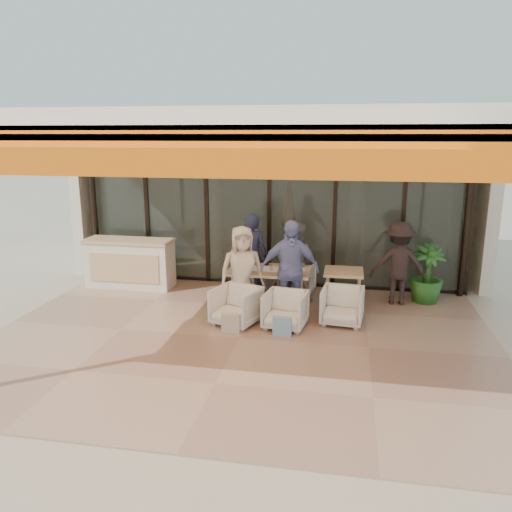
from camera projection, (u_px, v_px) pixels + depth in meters
The scene contains 21 objects.
ground at pixel (240, 339), 7.91m from camera, with size 70.00×70.00×0.00m, color #C6B293.
terrace_floor at pixel (240, 339), 7.90m from camera, with size 8.00×6.00×0.01m, color tan.
terrace_structure at pixel (234, 128), 6.88m from camera, with size 8.00×6.00×3.40m.
glass_storefront at pixel (269, 211), 10.39m from camera, with size 8.08×0.10×3.20m.
interior_block at pixel (284, 173), 12.45m from camera, with size 9.05×3.62×3.52m.
host_counter at pixel (130, 263), 10.47m from camera, with size 1.85×0.65×1.04m.
dining_table at pixel (269, 272), 9.21m from camera, with size 1.50×0.90×0.93m.
chair_far_left at pixel (256, 276), 10.27m from camera, with size 0.62×0.58×0.64m, color white.
chair_far_right at pixel (297, 277), 10.11m from camera, with size 0.68×0.64×0.70m, color white.
chair_near_left at pixel (236, 304), 8.44m from camera, with size 0.71×0.66×0.73m, color white.
chair_near_right at pixel (285, 308), 8.30m from camera, with size 0.67×0.63×0.69m, color white.
diner_navy at pixel (252, 257), 9.66m from camera, with size 0.62×0.41×1.71m, color #1A233A.
diner_grey at pixel (295, 262), 9.53m from camera, with size 0.76×0.59×1.57m, color slate.
diner_cream at pixel (242, 271), 8.81m from camera, with size 0.79×0.51×1.62m, color beige.
diner_periwinkle at pixel (289, 270), 8.65m from camera, with size 1.03×0.43×1.75m, color #7684C5.
tote_bag_cream at pixel (231, 324), 8.10m from camera, with size 0.30×0.10×0.34m, color silver.
tote_bag_blue at pixel (282, 327), 7.96m from camera, with size 0.30×0.10×0.34m, color #99BFD8.
side_table at pixel (343, 276), 9.12m from camera, with size 0.70×0.70×0.74m.
side_chair at pixel (342, 304), 8.47m from camera, with size 0.69×0.64×0.71m, color white.
standing_woman at pixel (399, 264), 9.34m from camera, with size 1.03×0.59×1.60m, color black.
potted_palm at pixel (427, 274), 9.48m from camera, with size 0.64×0.64×1.14m, color #1E5919.
Camera 1 is at (1.58, -7.20, 3.17)m, focal length 35.00 mm.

